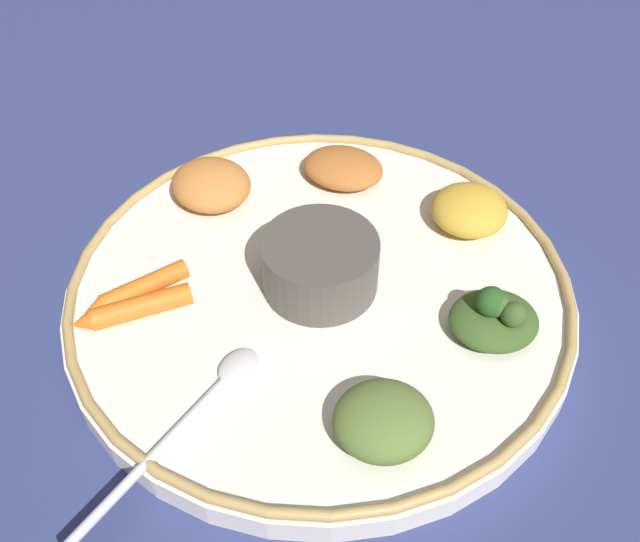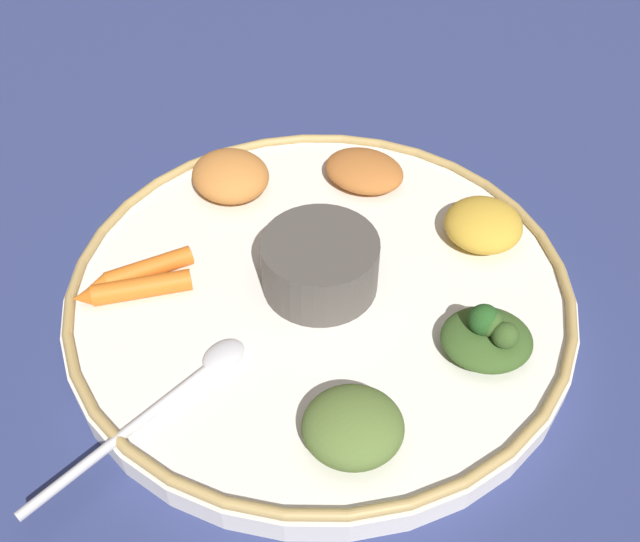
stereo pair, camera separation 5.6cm
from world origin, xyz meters
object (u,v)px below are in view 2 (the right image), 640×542
center_bowl (320,262)px  carrot_outer (134,289)px  carrot_near_spoon (142,271)px  spoon (174,395)px  greens_pile (486,339)px

center_bowl → carrot_outer: center_bowl is taller
center_bowl → carrot_near_spoon: (-0.13, -0.06, -0.02)m
spoon → carrot_near_spoon: size_ratio=2.32×
carrot_near_spoon → carrot_outer: (0.01, -0.02, 0.00)m
greens_pile → carrot_near_spoon: size_ratio=1.13×
greens_pile → carrot_outer: bearing=-163.2°
spoon → carrot_outer: 0.11m
center_bowl → carrot_outer: 0.15m
center_bowl → spoon: bearing=-104.2°
spoon → greens_pile: (0.17, 0.14, 0.01)m
center_bowl → greens_pile: (0.14, -0.00, -0.01)m
center_bowl → greens_pile: center_bowl is taller
center_bowl → carrot_outer: bearing=-146.1°
spoon → carrot_near_spoon: (-0.09, 0.08, 0.00)m
carrot_outer → carrot_near_spoon: bearing=112.9°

